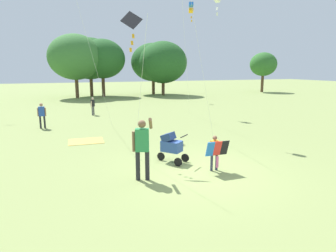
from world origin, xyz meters
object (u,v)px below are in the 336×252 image
Objects in this scene: child_with_butterfly_kite at (215,150)px; picnic_blanket at (86,141)px; person_red_shirt at (93,105)px; kite_orange_delta at (191,8)px; person_sitting_far at (42,114)px; stroller at (171,145)px; kite_adult_black at (132,28)px; person_adult_flyer at (142,144)px.

child_with_butterfly_kite is 0.76× the size of picnic_blanket.
person_red_shirt is at bearing 81.03° from picnic_blanket.
person_sitting_far is at bearing -168.61° from kite_orange_delta.
kite_orange_delta is 9.08m from person_red_shirt.
person_sitting_far reaches higher than person_red_shirt.
person_red_shirt is 4.66m from person_sitting_far.
picnic_blanket is (-2.42, 3.96, -0.60)m from stroller.
person_sitting_far is (-3.28, 6.65, -3.63)m from kite_adult_black.
person_adult_flyer reaches higher than picnic_blanket.
person_adult_flyer is 1.23× the size of picnic_blanket.
person_red_shirt is at bearing 100.12° from child_with_butterfly_kite.
kite_orange_delta is 5.01× the size of picnic_blanket.
person_sitting_far reaches higher than stroller.
kite_adult_black is at bearing -125.53° from kite_orange_delta.
person_sitting_far is at bearing 120.44° from child_with_butterfly_kite.
kite_adult_black is at bearing 81.41° from person_adult_flyer.
kite_adult_black reaches higher than person_red_shirt.
kite_adult_black is 4.17× the size of person_red_shirt.
kite_adult_black is 5.51m from picnic_blanket.
kite_orange_delta reaches higher than person_adult_flyer.
stroller reaches higher than picnic_blanket.
kite_adult_black is 3.40× the size of picnic_blanket.
kite_orange_delta is at bearing 36.46° from picnic_blanket.
kite_adult_black reaches higher than picnic_blanket.
kite_adult_black reaches higher than person_sitting_far.
child_with_butterfly_kite is at bearing -53.40° from stroller.
kite_adult_black is 10.79m from kite_orange_delta.
child_with_butterfly_kite is at bearing -111.06° from kite_orange_delta.
person_adult_flyer is at bearing -78.01° from picnic_blanket.
stroller is at bearing 41.93° from person_adult_flyer.
child_with_butterfly_kite reaches higher than stroller.
stroller is at bearing -44.10° from kite_adult_black.
person_sitting_far is (-5.23, 8.89, 0.12)m from child_with_butterfly_kite.
person_adult_flyer reaches higher than child_with_butterfly_kite.
kite_orange_delta is (5.10, 9.51, 6.35)m from stroller.
person_red_shirt is (-0.28, 10.22, -3.72)m from kite_adult_black.
person_sitting_far is at bearing 119.33° from stroller.
stroller is at bearing -83.47° from person_red_shirt.
kite_orange_delta is at bearing 54.47° from kite_adult_black.
person_adult_flyer is 5.37m from picnic_blanket.
person_red_shirt is at bearing 89.77° from person_adult_flyer.
person_red_shirt is (-2.22, 12.46, 0.04)m from child_with_butterfly_kite.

